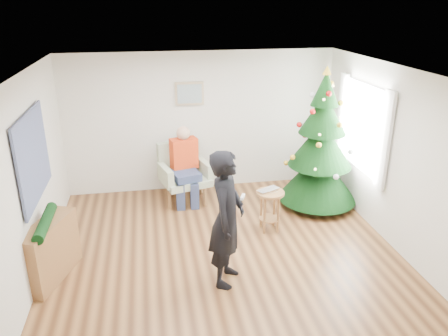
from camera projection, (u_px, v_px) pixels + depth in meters
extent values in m
plane|color=brown|center=(225.00, 254.00, 6.32)|extent=(5.00, 5.00, 0.00)
plane|color=white|center=(225.00, 73.00, 5.38)|extent=(5.00, 5.00, 0.00)
plane|color=silver|center=(201.00, 122.00, 8.14)|extent=(5.00, 0.00, 5.00)
plane|color=silver|center=(279.00, 281.00, 3.56)|extent=(5.00, 0.00, 5.00)
plane|color=silver|center=(28.00, 184.00, 5.44)|extent=(0.00, 5.00, 5.00)
plane|color=silver|center=(396.00, 159.00, 6.26)|extent=(0.00, 5.00, 5.00)
cube|color=white|center=(363.00, 127.00, 7.10)|extent=(0.04, 1.30, 1.40)
cube|color=white|center=(385.00, 141.00, 6.41)|extent=(0.05, 0.25, 1.50)
cube|color=white|center=(341.00, 116.00, 7.79)|extent=(0.05, 0.25, 1.50)
cylinder|color=#3F2816|center=(316.00, 197.00, 7.78)|extent=(0.10, 0.10, 0.31)
cone|color=black|center=(318.00, 175.00, 7.63)|extent=(1.36, 1.36, 0.89)
cone|color=black|center=(321.00, 143.00, 7.42)|extent=(1.09, 1.09, 0.79)
cone|color=black|center=(324.00, 113.00, 7.23)|extent=(0.80, 0.80, 0.68)
cone|color=black|center=(326.00, 88.00, 7.08)|extent=(0.46, 0.46, 0.58)
cone|color=gold|center=(327.00, 70.00, 6.97)|extent=(0.15, 0.15, 0.15)
cylinder|color=brown|center=(270.00, 193.00, 6.76)|extent=(0.44, 0.44, 0.04)
cylinder|color=brown|center=(269.00, 218.00, 6.92)|extent=(0.33, 0.33, 0.02)
imported|color=silver|center=(270.00, 191.00, 6.75)|extent=(0.43, 0.37, 0.03)
cube|color=#A2AF8D|center=(186.00, 180.00, 7.83)|extent=(0.94, 0.90, 0.12)
cube|color=#A2AF8D|center=(179.00, 157.00, 7.99)|extent=(0.79, 0.33, 0.60)
cube|color=#A2AF8D|center=(166.00, 175.00, 7.63)|extent=(0.27, 0.62, 0.30)
cube|color=#A2AF8D|center=(204.00, 169.00, 7.92)|extent=(0.27, 0.62, 0.30)
cube|color=navy|center=(186.00, 175.00, 7.71)|extent=(0.55, 0.57, 0.14)
cube|color=red|center=(184.00, 153.00, 7.81)|extent=(0.52, 0.36, 0.55)
sphere|color=tan|center=(183.00, 133.00, 7.65)|extent=(0.25, 0.25, 0.25)
imported|color=black|center=(227.00, 219.00, 5.42)|extent=(0.66, 0.77, 1.80)
cube|color=white|center=(243.00, 197.00, 5.32)|extent=(0.08, 0.13, 0.04)
cube|color=brown|center=(50.00, 251.00, 5.65)|extent=(0.63, 1.04, 0.80)
cylinder|color=black|center=(45.00, 222.00, 5.50)|extent=(0.14, 0.90, 0.14)
cube|color=black|center=(33.00, 157.00, 5.63)|extent=(0.03, 1.50, 1.15)
cube|color=tan|center=(189.00, 94.00, 7.88)|extent=(0.52, 0.03, 0.42)
cube|color=gray|center=(190.00, 94.00, 7.86)|extent=(0.44, 0.02, 0.34)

